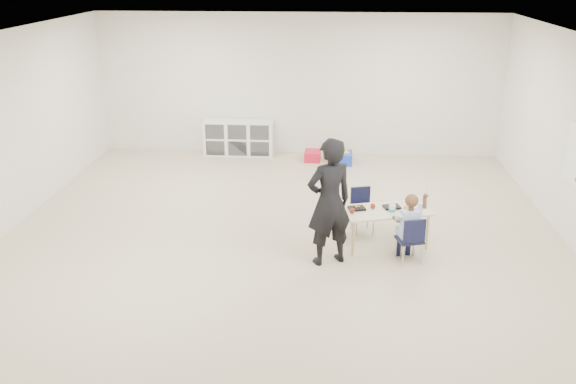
# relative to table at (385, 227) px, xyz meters

# --- Properties ---
(room) EXTENTS (9.00, 9.02, 2.80)m
(room) POSITION_rel_table_xyz_m (-1.44, -0.18, 1.13)
(room) COLOR #BAAF8F
(room) RESTS_ON ground
(table) EXTENTS (1.29, 0.88, 0.54)m
(table) POSITION_rel_table_xyz_m (0.00, 0.00, 0.00)
(table) COLOR beige
(table) RESTS_ON ground
(chair_near) EXTENTS (0.38, 0.37, 0.65)m
(chair_near) POSITION_rel_table_xyz_m (0.28, -0.45, 0.05)
(chair_near) COLOR black
(chair_near) RESTS_ON ground
(chair_far) EXTENTS (0.38, 0.37, 0.65)m
(chair_far) POSITION_rel_table_xyz_m (-0.28, 0.45, 0.05)
(chair_far) COLOR black
(chair_far) RESTS_ON ground
(child) EXTENTS (0.53, 0.53, 1.02)m
(child) POSITION_rel_table_xyz_m (0.28, -0.45, 0.24)
(child) COLOR #BCD3FF
(child) RESTS_ON chair_near
(lunch_tray_near) EXTENTS (0.26, 0.21, 0.03)m
(lunch_tray_near) POSITION_rel_table_xyz_m (0.09, 0.07, 0.28)
(lunch_tray_near) COLOR black
(lunch_tray_near) RESTS_ON table
(lunch_tray_far) EXTENTS (0.26, 0.21, 0.03)m
(lunch_tray_far) POSITION_rel_table_xyz_m (-0.40, -0.02, 0.28)
(lunch_tray_far) COLOR black
(lunch_tray_far) RESTS_ON table
(milk_carton) EXTENTS (0.09, 0.09, 0.10)m
(milk_carton) POSITION_rel_table_xyz_m (0.08, -0.07, 0.31)
(milk_carton) COLOR white
(milk_carton) RESTS_ON table
(bread_roll) EXTENTS (0.09, 0.09, 0.07)m
(bread_roll) POSITION_rel_table_xyz_m (0.28, 0.00, 0.30)
(bread_roll) COLOR tan
(bread_roll) RESTS_ON table
(apple_near) EXTENTS (0.07, 0.07, 0.07)m
(apple_near) POSITION_rel_table_xyz_m (-0.17, 0.03, 0.30)
(apple_near) COLOR maroon
(apple_near) RESTS_ON table
(apple_far) EXTENTS (0.07, 0.07, 0.07)m
(apple_far) POSITION_rel_table_xyz_m (-0.46, -0.16, 0.30)
(apple_far) COLOR maroon
(apple_far) RESTS_ON table
(cubby_shelf) EXTENTS (1.40, 0.40, 0.70)m
(cubby_shelf) POSITION_rel_table_xyz_m (-2.64, 4.10, 0.08)
(cubby_shelf) COLOR white
(cubby_shelf) RESTS_ON ground
(rules_poster) EXTENTS (0.02, 0.60, 0.80)m
(rules_poster) POSITION_rel_table_xyz_m (2.54, 0.42, 0.98)
(rules_poster) COLOR white
(rules_poster) RESTS_ON room
(adult) EXTENTS (0.73, 0.64, 1.69)m
(adult) POSITION_rel_table_xyz_m (-0.77, -0.55, 0.57)
(adult) COLOR black
(adult) RESTS_ON ground
(bin_red) EXTENTS (0.32, 0.41, 0.19)m
(bin_red) POSITION_rel_table_xyz_m (-1.12, 3.80, -0.18)
(bin_red) COLOR red
(bin_red) RESTS_ON ground
(bin_yellow) EXTENTS (0.46, 0.54, 0.22)m
(bin_yellow) POSITION_rel_table_xyz_m (-0.62, 3.80, -0.16)
(bin_yellow) COLOR yellow
(bin_yellow) RESTS_ON ground
(bin_blue) EXTENTS (0.35, 0.45, 0.22)m
(bin_blue) POSITION_rel_table_xyz_m (-0.52, 3.66, -0.16)
(bin_blue) COLOR #193DC1
(bin_blue) RESTS_ON ground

